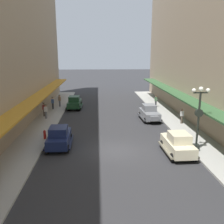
# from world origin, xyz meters

# --- Properties ---
(ground_plane) EXTENTS (200.00, 200.00, 0.00)m
(ground_plane) POSITION_xyz_m (0.00, 0.00, 0.00)
(ground_plane) COLOR #2D2D30
(sidewalk_left) EXTENTS (3.00, 60.00, 0.15)m
(sidewalk_left) POSITION_xyz_m (-7.50, 0.00, 0.07)
(sidewalk_left) COLOR #A8A59E
(sidewalk_left) RESTS_ON ground
(sidewalk_right) EXTENTS (3.00, 60.00, 0.15)m
(sidewalk_right) POSITION_xyz_m (7.50, 0.00, 0.07)
(sidewalk_right) COLOR #A8A59E
(sidewalk_right) RESTS_ON ground
(parked_car_0) EXTENTS (2.31, 4.32, 1.84)m
(parked_car_0) POSITION_xyz_m (4.62, 9.06, 0.94)
(parked_car_0) COLOR slate
(parked_car_0) RESTS_ON ground
(parked_car_1) EXTENTS (2.20, 4.28, 1.84)m
(parked_car_1) POSITION_xyz_m (-4.77, 1.06, 0.94)
(parked_car_1) COLOR #19234C
(parked_car_1) RESTS_ON ground
(parked_car_2) EXTENTS (2.21, 4.29, 1.84)m
(parked_car_2) POSITION_xyz_m (4.74, -1.09, 0.94)
(parked_car_2) COLOR beige
(parked_car_2) RESTS_ON ground
(parked_car_3) EXTENTS (2.20, 4.28, 1.84)m
(parked_car_3) POSITION_xyz_m (-4.79, 15.73, 0.94)
(parked_car_3) COLOR #193D23
(parked_car_3) RESTS_ON ground
(lamp_post_with_clock) EXTENTS (1.42, 0.44, 5.16)m
(lamp_post_with_clock) POSITION_xyz_m (6.40, -0.67, 2.99)
(lamp_post_with_clock) COLOR black
(lamp_post_with_clock) RESTS_ON sidewalk_right
(fire_hydrant) EXTENTS (0.24, 0.24, 0.82)m
(fire_hydrant) POSITION_xyz_m (-6.35, 2.80, 0.56)
(fire_hydrant) COLOR #B21E19
(fire_hydrant) RESTS_ON sidewalk_left
(pedestrian_0) EXTENTS (0.36, 0.28, 1.67)m
(pedestrian_0) POSITION_xyz_m (-7.03, 16.75, 1.01)
(pedestrian_0) COLOR slate
(pedestrian_0) RESTS_ON sidewalk_left
(pedestrian_1) EXTENTS (0.36, 0.28, 1.67)m
(pedestrian_1) POSITION_xyz_m (-7.73, 15.02, 1.01)
(pedestrian_1) COLOR #2D2D33
(pedestrian_1) RESTS_ON sidewalk_left
(pedestrian_2) EXTENTS (0.36, 0.28, 1.67)m
(pedestrian_2) POSITION_xyz_m (-8.12, 11.11, 1.01)
(pedestrian_2) COLOR #4C4238
(pedestrian_2) RESTS_ON sidewalk_left
(pedestrian_3) EXTENTS (0.36, 0.24, 1.64)m
(pedestrian_3) POSITION_xyz_m (6.95, 15.68, 0.99)
(pedestrian_3) COLOR #2D2D33
(pedestrian_3) RESTS_ON sidewalk_right
(pedestrian_4) EXTENTS (0.36, 0.28, 1.67)m
(pedestrian_4) POSITION_xyz_m (-7.67, 9.99, 1.01)
(pedestrian_4) COLOR slate
(pedestrian_4) RESTS_ON sidewalk_left
(pedestrian_5) EXTENTS (0.36, 0.24, 1.64)m
(pedestrian_5) POSITION_xyz_m (7.82, 6.98, 0.99)
(pedestrian_5) COLOR #4C4238
(pedestrian_5) RESTS_ON sidewalk_right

